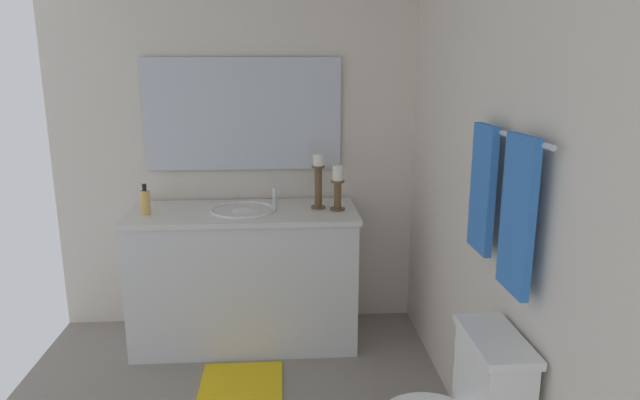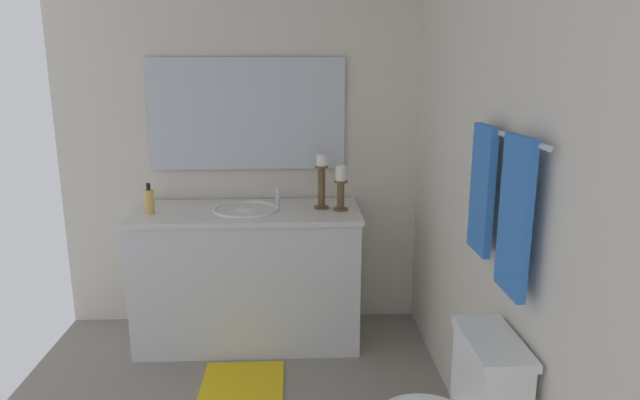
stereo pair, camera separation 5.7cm
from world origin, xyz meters
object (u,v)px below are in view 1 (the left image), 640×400
(candle_holder_short, at_px, (318,180))
(towel_near_vanity, at_px, (483,189))
(bath_mat, at_px, (240,394))
(vanity_cabinet, at_px, (245,276))
(towel_bar, at_px, (509,135))
(towel_center, at_px, (518,215))
(mirror, at_px, (243,115))
(candle_holder_tall, at_px, (338,187))
(soap_bottle, at_px, (145,202))
(sink_basin, at_px, (243,217))

(candle_holder_short, height_order, towel_near_vanity, towel_near_vanity)
(towel_near_vanity, xyz_separation_m, bath_mat, (-0.50, -1.04, -1.20))
(vanity_cabinet, xyz_separation_m, towel_bar, (1.30, 1.06, 1.02))
(candle_holder_short, bearing_deg, towel_center, 21.34)
(towel_near_vanity, height_order, bath_mat, towel_near_vanity)
(towel_near_vanity, xyz_separation_m, towel_center, (0.34, 0.00, -0.02))
(mirror, height_order, towel_bar, mirror)
(vanity_cabinet, xyz_separation_m, mirror, (-0.28, 0.00, 0.97))
(vanity_cabinet, height_order, bath_mat, vanity_cabinet)
(mirror, relative_size, candle_holder_short, 3.70)
(mirror, distance_m, towel_bar, 1.90)
(candle_holder_tall, relative_size, candle_holder_short, 0.81)
(bath_mat, bearing_deg, towel_center, 50.98)
(towel_bar, relative_size, towel_near_vanity, 1.33)
(candle_holder_tall, bearing_deg, towel_center, 18.11)
(vanity_cabinet, xyz_separation_m, towel_center, (1.47, 1.04, 0.76))
(candle_holder_short, bearing_deg, mirror, -119.17)
(soap_bottle, relative_size, towel_center, 0.33)
(vanity_cabinet, xyz_separation_m, candle_holder_tall, (0.03, 0.57, 0.56))
(vanity_cabinet, relative_size, bath_mat, 2.29)
(mirror, bearing_deg, soap_bottle, -59.64)
(vanity_cabinet, xyz_separation_m, candle_holder_short, (-0.03, 0.45, 0.59))
(candle_holder_tall, bearing_deg, towel_near_vanity, 23.18)
(candle_holder_tall, bearing_deg, bath_mat, -43.41)
(sink_basin, bearing_deg, soap_bottle, -85.20)
(sink_basin, bearing_deg, towel_near_vanity, 42.65)
(bath_mat, bearing_deg, mirror, -180.00)
(vanity_cabinet, height_order, towel_center, towel_center)
(towel_near_vanity, distance_m, bath_mat, 1.66)
(towel_near_vanity, bearing_deg, soap_bottle, -124.05)
(towel_center, xyz_separation_m, bath_mat, (-0.84, -1.04, -1.18))
(sink_basin, height_order, bath_mat, sink_basin)
(towel_bar, bearing_deg, soap_bottle, -127.73)
(sink_basin, relative_size, towel_center, 0.73)
(candle_holder_short, relative_size, soap_bottle, 1.84)
(vanity_cabinet, xyz_separation_m, bath_mat, (0.62, 0.00, -0.41))
(towel_bar, relative_size, towel_center, 1.24)
(candle_holder_short, height_order, towel_bar, towel_bar)
(candle_holder_short, relative_size, towel_near_vanity, 0.65)
(candle_holder_tall, distance_m, towel_center, 1.53)
(sink_basin, bearing_deg, mirror, -179.80)
(towel_bar, distance_m, towel_near_vanity, 0.29)
(candle_holder_tall, xyz_separation_m, towel_center, (1.44, 0.47, 0.20))
(vanity_cabinet, bearing_deg, sink_basin, 90.00)
(soap_bottle, distance_m, towel_bar, 2.11)
(towel_bar, bearing_deg, candle_holder_tall, -158.94)
(vanity_cabinet, relative_size, sink_basin, 3.41)
(candle_holder_tall, bearing_deg, vanity_cabinet, -92.62)
(candle_holder_tall, distance_m, bath_mat, 1.28)
(towel_near_vanity, bearing_deg, towel_bar, 6.03)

